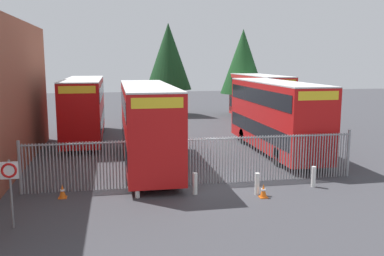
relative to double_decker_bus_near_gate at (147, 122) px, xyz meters
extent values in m
plane|color=#3D3D42|center=(2.47, 4.21, -2.42)|extent=(100.00, 100.00, 0.00)
cylinder|color=gray|center=(-5.77, -3.79, -1.32)|extent=(0.06, 0.06, 2.20)
cylinder|color=gray|center=(-5.63, -3.79, -1.32)|extent=(0.06, 0.06, 2.20)
cylinder|color=gray|center=(-5.49, -3.79, -1.32)|extent=(0.06, 0.06, 2.20)
cylinder|color=gray|center=(-5.35, -3.79, -1.32)|extent=(0.06, 0.06, 2.20)
cylinder|color=gray|center=(-5.21, -3.79, -1.32)|extent=(0.06, 0.06, 2.20)
cylinder|color=gray|center=(-5.07, -3.79, -1.32)|extent=(0.06, 0.06, 2.20)
cylinder|color=gray|center=(-4.93, -3.79, -1.32)|extent=(0.06, 0.06, 2.20)
cylinder|color=gray|center=(-4.79, -3.79, -1.32)|extent=(0.06, 0.06, 2.20)
cylinder|color=gray|center=(-4.65, -3.79, -1.32)|extent=(0.06, 0.06, 2.20)
cylinder|color=gray|center=(-4.51, -3.79, -1.32)|extent=(0.06, 0.06, 2.20)
cylinder|color=gray|center=(-4.37, -3.79, -1.32)|extent=(0.06, 0.06, 2.20)
cylinder|color=gray|center=(-4.23, -3.79, -1.32)|extent=(0.06, 0.06, 2.20)
cylinder|color=gray|center=(-4.09, -3.79, -1.32)|extent=(0.06, 0.06, 2.20)
cylinder|color=gray|center=(-3.95, -3.79, -1.32)|extent=(0.06, 0.06, 2.20)
cylinder|color=gray|center=(-3.81, -3.79, -1.32)|extent=(0.06, 0.06, 2.20)
cylinder|color=gray|center=(-3.67, -3.79, -1.32)|extent=(0.06, 0.06, 2.20)
cylinder|color=gray|center=(-3.53, -3.79, -1.32)|extent=(0.06, 0.06, 2.20)
cylinder|color=gray|center=(-3.39, -3.79, -1.32)|extent=(0.06, 0.06, 2.20)
cylinder|color=gray|center=(-3.25, -3.79, -1.32)|extent=(0.06, 0.06, 2.20)
cylinder|color=gray|center=(-3.12, -3.79, -1.32)|extent=(0.06, 0.06, 2.20)
cylinder|color=gray|center=(-2.98, -3.79, -1.32)|extent=(0.06, 0.06, 2.20)
cylinder|color=gray|center=(-2.84, -3.79, -1.32)|extent=(0.06, 0.06, 2.20)
cylinder|color=gray|center=(-2.70, -3.79, -1.32)|extent=(0.06, 0.06, 2.20)
cylinder|color=gray|center=(-2.56, -3.79, -1.32)|extent=(0.06, 0.06, 2.20)
cylinder|color=gray|center=(-2.42, -3.79, -1.32)|extent=(0.06, 0.06, 2.20)
cylinder|color=gray|center=(-2.28, -3.79, -1.32)|extent=(0.06, 0.06, 2.20)
cylinder|color=gray|center=(-2.14, -3.79, -1.32)|extent=(0.06, 0.06, 2.20)
cylinder|color=gray|center=(-2.00, -3.79, -1.32)|extent=(0.06, 0.06, 2.20)
cylinder|color=gray|center=(-1.86, -3.79, -1.32)|extent=(0.06, 0.06, 2.20)
cylinder|color=gray|center=(-1.72, -3.79, -1.32)|extent=(0.06, 0.06, 2.20)
cylinder|color=gray|center=(-1.58, -3.79, -1.32)|extent=(0.06, 0.06, 2.20)
cylinder|color=gray|center=(-1.44, -3.79, -1.32)|extent=(0.06, 0.06, 2.20)
cylinder|color=gray|center=(-1.30, -3.79, -1.32)|extent=(0.06, 0.06, 2.20)
cylinder|color=gray|center=(-1.16, -3.79, -1.32)|extent=(0.06, 0.06, 2.20)
cylinder|color=gray|center=(-1.02, -3.79, -1.32)|extent=(0.06, 0.06, 2.20)
cylinder|color=gray|center=(-0.88, -3.79, -1.32)|extent=(0.06, 0.06, 2.20)
cylinder|color=gray|center=(-0.74, -3.79, -1.32)|extent=(0.06, 0.06, 2.20)
cylinder|color=gray|center=(-0.60, -3.79, -1.32)|extent=(0.06, 0.06, 2.20)
cylinder|color=gray|center=(-0.46, -3.79, -1.32)|extent=(0.06, 0.06, 2.20)
cylinder|color=gray|center=(-0.32, -3.79, -1.32)|extent=(0.06, 0.06, 2.20)
cylinder|color=gray|center=(-0.18, -3.79, -1.32)|extent=(0.06, 0.06, 2.20)
cylinder|color=gray|center=(-0.04, -3.79, -1.32)|extent=(0.06, 0.06, 2.20)
cylinder|color=gray|center=(0.10, -3.79, -1.32)|extent=(0.06, 0.06, 2.20)
cylinder|color=gray|center=(0.24, -3.79, -1.32)|extent=(0.06, 0.06, 2.20)
cylinder|color=gray|center=(0.38, -3.79, -1.32)|extent=(0.06, 0.06, 2.20)
cylinder|color=gray|center=(0.51, -3.79, -1.32)|extent=(0.06, 0.06, 2.20)
cylinder|color=gray|center=(0.65, -3.79, -1.32)|extent=(0.06, 0.06, 2.20)
cylinder|color=gray|center=(0.79, -3.79, -1.32)|extent=(0.06, 0.06, 2.20)
cylinder|color=gray|center=(0.93, -3.79, -1.32)|extent=(0.06, 0.06, 2.20)
cylinder|color=gray|center=(1.07, -3.79, -1.32)|extent=(0.06, 0.06, 2.20)
cylinder|color=gray|center=(1.21, -3.79, -1.32)|extent=(0.06, 0.06, 2.20)
cylinder|color=gray|center=(1.35, -3.79, -1.32)|extent=(0.06, 0.06, 2.20)
cylinder|color=gray|center=(1.49, -3.79, -1.32)|extent=(0.06, 0.06, 2.20)
cylinder|color=gray|center=(1.63, -3.79, -1.32)|extent=(0.06, 0.06, 2.20)
cylinder|color=gray|center=(1.77, -3.79, -1.32)|extent=(0.06, 0.06, 2.20)
cylinder|color=gray|center=(1.91, -3.79, -1.32)|extent=(0.06, 0.06, 2.20)
cylinder|color=gray|center=(2.05, -3.79, -1.32)|extent=(0.06, 0.06, 2.20)
cylinder|color=gray|center=(2.19, -3.79, -1.32)|extent=(0.06, 0.06, 2.20)
cylinder|color=gray|center=(2.33, -3.79, -1.32)|extent=(0.06, 0.06, 2.20)
cylinder|color=gray|center=(2.47, -3.79, -1.32)|extent=(0.06, 0.06, 2.20)
cylinder|color=gray|center=(2.61, -3.79, -1.32)|extent=(0.06, 0.06, 2.20)
cylinder|color=gray|center=(2.75, -3.79, -1.32)|extent=(0.06, 0.06, 2.20)
cylinder|color=gray|center=(2.89, -3.79, -1.32)|extent=(0.06, 0.06, 2.20)
cylinder|color=gray|center=(3.03, -3.79, -1.32)|extent=(0.06, 0.06, 2.20)
cylinder|color=gray|center=(3.17, -3.79, -1.32)|extent=(0.06, 0.06, 2.20)
cylinder|color=gray|center=(3.31, -3.79, -1.32)|extent=(0.06, 0.06, 2.20)
cylinder|color=gray|center=(3.45, -3.79, -1.32)|extent=(0.06, 0.06, 2.20)
cylinder|color=gray|center=(3.59, -3.79, -1.32)|extent=(0.06, 0.06, 2.20)
cylinder|color=gray|center=(3.73, -3.79, -1.32)|extent=(0.06, 0.06, 2.20)
cylinder|color=gray|center=(3.87, -3.79, -1.32)|extent=(0.06, 0.06, 2.20)
cylinder|color=gray|center=(4.01, -3.79, -1.32)|extent=(0.06, 0.06, 2.20)
cylinder|color=gray|center=(4.15, -3.79, -1.32)|extent=(0.06, 0.06, 2.20)
cylinder|color=gray|center=(4.28, -3.79, -1.32)|extent=(0.06, 0.06, 2.20)
cylinder|color=gray|center=(4.42, -3.79, -1.32)|extent=(0.06, 0.06, 2.20)
cylinder|color=gray|center=(4.56, -3.79, -1.32)|extent=(0.06, 0.06, 2.20)
cylinder|color=gray|center=(4.70, -3.79, -1.32)|extent=(0.06, 0.06, 2.20)
cylinder|color=gray|center=(4.84, -3.79, -1.32)|extent=(0.06, 0.06, 2.20)
cylinder|color=gray|center=(4.98, -3.79, -1.32)|extent=(0.06, 0.06, 2.20)
cylinder|color=gray|center=(5.12, -3.79, -1.32)|extent=(0.06, 0.06, 2.20)
cylinder|color=gray|center=(5.26, -3.79, -1.32)|extent=(0.06, 0.06, 2.20)
cylinder|color=gray|center=(5.40, -3.79, -1.32)|extent=(0.06, 0.06, 2.20)
cylinder|color=gray|center=(5.54, -3.79, -1.32)|extent=(0.06, 0.06, 2.20)
cylinder|color=gray|center=(5.68, -3.79, -1.32)|extent=(0.06, 0.06, 2.20)
cylinder|color=gray|center=(5.82, -3.79, -1.32)|extent=(0.06, 0.06, 2.20)
cylinder|color=gray|center=(5.96, -3.79, -1.32)|extent=(0.06, 0.06, 2.20)
cylinder|color=gray|center=(6.10, -3.79, -1.32)|extent=(0.06, 0.06, 2.20)
cylinder|color=gray|center=(6.24, -3.79, -1.32)|extent=(0.06, 0.06, 2.20)
cylinder|color=gray|center=(6.38, -3.79, -1.32)|extent=(0.06, 0.06, 2.20)
cylinder|color=gray|center=(6.52, -3.79, -1.32)|extent=(0.06, 0.06, 2.20)
cylinder|color=gray|center=(6.66, -3.79, -1.32)|extent=(0.06, 0.06, 2.20)
cylinder|color=gray|center=(6.80, -3.79, -1.32)|extent=(0.06, 0.06, 2.20)
cylinder|color=gray|center=(6.94, -3.79, -1.32)|extent=(0.06, 0.06, 2.20)
cylinder|color=gray|center=(7.08, -3.79, -1.32)|extent=(0.06, 0.06, 2.20)
cylinder|color=gray|center=(7.22, -3.79, -1.32)|extent=(0.06, 0.06, 2.20)
cylinder|color=gray|center=(7.36, -3.79, -1.32)|extent=(0.06, 0.06, 2.20)
cylinder|color=gray|center=(7.50, -3.79, -1.32)|extent=(0.06, 0.06, 2.20)
cylinder|color=gray|center=(7.64, -3.79, -1.32)|extent=(0.06, 0.06, 2.20)
cylinder|color=gray|center=(7.78, -3.79, -1.32)|extent=(0.06, 0.06, 2.20)
cylinder|color=gray|center=(7.91, -3.79, -1.32)|extent=(0.06, 0.06, 2.20)
cylinder|color=gray|center=(8.05, -3.79, -1.32)|extent=(0.06, 0.06, 2.20)
cylinder|color=gray|center=(8.19, -3.79, -1.32)|extent=(0.06, 0.06, 2.20)
cylinder|color=gray|center=(8.33, -3.79, -1.32)|extent=(0.06, 0.06, 2.20)
cylinder|color=gray|center=(8.47, -3.79, -1.32)|extent=(0.06, 0.06, 2.20)
cylinder|color=gray|center=(8.61, -3.79, -1.32)|extent=(0.06, 0.06, 2.20)
cylinder|color=gray|center=(8.75, -3.79, -1.32)|extent=(0.06, 0.06, 2.20)
cylinder|color=gray|center=(8.89, -3.79, -1.32)|extent=(0.06, 0.06, 2.20)
cylinder|color=gray|center=(9.03, -3.79, -1.32)|extent=(0.06, 0.06, 2.20)
cylinder|color=gray|center=(9.17, -3.79, -1.32)|extent=(0.06, 0.06, 2.20)
cylinder|color=gray|center=(9.31, -3.79, -1.32)|extent=(0.06, 0.06, 2.20)
cylinder|color=gray|center=(9.45, -3.79, -1.32)|extent=(0.06, 0.06, 2.20)
cylinder|color=gray|center=(9.59, -3.79, -1.32)|extent=(0.06, 0.06, 2.20)
cylinder|color=gray|center=(1.91, -3.79, -0.30)|extent=(15.36, 0.07, 0.07)
cylinder|color=gray|center=(-5.77, -3.79, -1.25)|extent=(0.14, 0.14, 2.35)
cylinder|color=gray|center=(9.59, -3.79, -1.25)|extent=(0.14, 0.14, 2.35)
cube|color=red|center=(0.00, 0.01, -0.07)|extent=(2.50, 10.80, 4.00)
cube|color=black|center=(0.00, 0.01, -0.87)|extent=(2.54, 10.37, 0.90)
cube|color=black|center=(0.00, 0.01, 1.13)|extent=(2.54, 10.37, 0.90)
cube|color=yellow|center=(0.00, -5.34, 1.58)|extent=(2.12, 0.12, 0.44)
cube|color=silver|center=(0.00, 0.01, 1.96)|extent=(2.50, 10.80, 0.08)
cylinder|color=black|center=(-1.10, -3.34, -1.90)|extent=(0.30, 1.04, 1.04)
cylinder|color=black|center=(1.10, -3.34, -1.90)|extent=(0.30, 1.04, 1.04)
cylinder|color=black|center=(-1.10, 2.98, -1.90)|extent=(0.30, 1.04, 1.04)
cylinder|color=black|center=(1.10, 2.98, -1.90)|extent=(0.30, 1.04, 1.04)
cube|color=red|center=(8.08, 2.04, -0.07)|extent=(2.50, 10.80, 4.00)
cube|color=black|center=(8.08, 2.04, -0.87)|extent=(2.54, 10.37, 0.90)
cube|color=black|center=(8.08, 2.04, 1.13)|extent=(2.54, 10.37, 0.90)
cube|color=yellow|center=(8.08, -3.31, 1.58)|extent=(2.12, 0.12, 0.44)
cube|color=silver|center=(8.08, 2.04, 1.96)|extent=(2.50, 10.80, 0.08)
cylinder|color=black|center=(6.98, -1.30, -1.90)|extent=(0.30, 1.04, 1.04)
cylinder|color=black|center=(9.18, -1.30, -1.90)|extent=(0.30, 1.04, 1.04)
cylinder|color=black|center=(6.98, 5.01, -1.90)|extent=(0.30, 1.04, 1.04)
cylinder|color=black|center=(9.18, 5.01, -1.90)|extent=(0.30, 1.04, 1.04)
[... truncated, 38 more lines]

